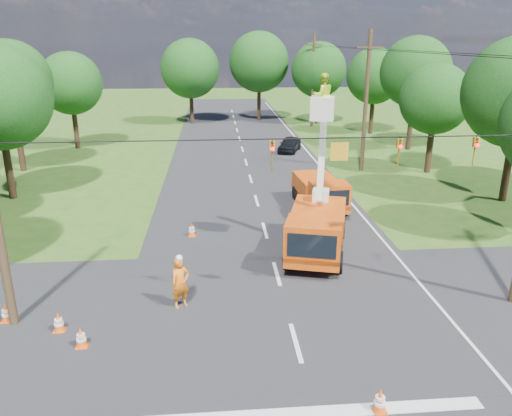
{
  "coord_description": "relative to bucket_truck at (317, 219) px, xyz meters",
  "views": [
    {
      "loc": [
        -2.43,
        -13.68,
        9.31
      ],
      "look_at": [
        -0.78,
        6.08,
        2.6
      ],
      "focal_mm": 35.0,
      "sensor_mm": 36.0,
      "label": 1
    }
  ],
  "objects": [
    {
      "name": "tree_far_b",
      "position": [
        0.95,
        39.99,
        5.1
      ],
      "size": [
        7.0,
        7.0,
        10.32
      ],
      "color": "#382616",
      "rests_on": "ground"
    },
    {
      "name": "tree_left_f",
      "position": [
        -16.85,
        24.99,
        3.98
      ],
      "size": [
        5.4,
        5.4,
        8.4
      ],
      "color": "#382616",
      "rests_on": "ground"
    },
    {
      "name": "pole_right_mid",
      "position": [
        6.45,
        14.99,
        3.4
      ],
      "size": [
        1.8,
        0.3,
        10.0
      ],
      "color": "#4C3823",
      "rests_on": "ground"
    },
    {
      "name": "tree_right_c",
      "position": [
        11.15,
        13.99,
        3.61
      ],
      "size": [
        5.0,
        5.0,
        7.83
      ],
      "color": "#382616",
      "rests_on": "ground"
    },
    {
      "name": "pole_right_far",
      "position": [
        6.45,
        34.99,
        3.4
      ],
      "size": [
        1.8,
        0.3,
        10.0
      ],
      "color": "#4C3823",
      "rests_on": "ground"
    },
    {
      "name": "ground",
      "position": [
        -2.05,
        12.99,
        -1.7
      ],
      "size": [
        140.0,
        140.0,
        0.0
      ],
      "primitive_type": "plane",
      "color": "#2A5419",
      "rests_on": "ground"
    },
    {
      "name": "bucket_truck",
      "position": [
        0.0,
        0.0,
        0.0
      ],
      "size": [
        3.84,
        6.55,
        7.99
      ],
      "rotation": [
        0.0,
        0.0,
        -0.27
      ],
      "color": "#D3590E",
      "rests_on": "ground"
    },
    {
      "name": "ground_worker",
      "position": [
        -5.86,
        -4.33,
        -0.74
      ],
      "size": [
        0.84,
        0.75,
        1.93
      ],
      "primitive_type": "imported",
      "rotation": [
        0.0,
        0.0,
        0.53
      ],
      "color": "orange",
      "rests_on": "ground"
    },
    {
      "name": "stop_bar",
      "position": [
        -2.05,
        -10.21,
        -1.7
      ],
      "size": [
        9.0,
        0.45,
        0.02
      ],
      "primitive_type": "cube",
      "color": "silver",
      "rests_on": "ground"
    },
    {
      "name": "traffic_cone_6",
      "position": [
        -11.83,
        -4.87,
        -1.35
      ],
      "size": [
        0.38,
        0.38,
        0.71
      ],
      "color": "#F3540C",
      "rests_on": "ground"
    },
    {
      "name": "tree_far_c",
      "position": [
        7.45,
        36.99,
        4.36
      ],
      "size": [
        6.2,
        6.2,
        9.18
      ],
      "color": "#382616",
      "rests_on": "ground"
    },
    {
      "name": "distant_car",
      "position": [
        2.02,
        21.89,
        -1.06
      ],
      "size": [
        2.77,
        4.07,
        1.29
      ],
      "primitive_type": "imported",
      "rotation": [
        0.0,
        0.0,
        -0.37
      ],
      "color": "black",
      "rests_on": "ground"
    },
    {
      "name": "traffic_cone_7",
      "position": [
        0.97,
        9.61,
        -1.35
      ],
      "size": [
        0.38,
        0.38,
        0.71
      ],
      "color": "#F3540C",
      "rests_on": "ground"
    },
    {
      "name": "traffic_cone_5",
      "position": [
        -9.85,
        -5.64,
        -1.35
      ],
      "size": [
        0.38,
        0.38,
        0.71
      ],
      "color": "#F3540C",
      "rests_on": "ground"
    },
    {
      "name": "signal_span",
      "position": [
        0.18,
        -5.01,
        4.17
      ],
      "size": [
        18.0,
        0.29,
        1.07
      ],
      "color": "black",
      "rests_on": "ground"
    },
    {
      "name": "tree_right_d",
      "position": [
        12.75,
        21.99,
        4.97
      ],
      "size": [
        6.0,
        6.0,
        9.7
      ],
      "color": "#382616",
      "rests_on": "ground"
    },
    {
      "name": "tree_right_e",
      "position": [
        11.75,
        29.99,
        4.11
      ],
      "size": [
        5.6,
        5.6,
        8.63
      ],
      "color": "#382616",
      "rests_on": "ground"
    },
    {
      "name": "tree_far_a",
      "position": [
        -7.05,
        37.99,
        4.48
      ],
      "size": [
        6.6,
        6.6,
        9.5
      ],
      "color": "#382616",
      "rests_on": "ground"
    },
    {
      "name": "second_truck",
      "position": [
        1.47,
        6.31,
        -0.65
      ],
      "size": [
        2.5,
        5.55,
        2.02
      ],
      "rotation": [
        0.0,
        0.0,
        0.08
      ],
      "color": "#D3590E",
      "rests_on": "ground"
    },
    {
      "name": "edge_line",
      "position": [
        3.55,
        12.99,
        -1.7
      ],
      "size": [
        0.12,
        90.0,
        0.02
      ],
      "primitive_type": "cube",
      "color": "silver",
      "rests_on": "ground"
    },
    {
      "name": "traffic_cone_1",
      "position": [
        -0.36,
        -10.27,
        -1.35
      ],
      "size": [
        0.38,
        0.38,
        0.71
      ],
      "color": "#F3540C",
      "rests_on": "ground"
    },
    {
      "name": "traffic_cone_4",
      "position": [
        -8.88,
        -6.63,
        -1.35
      ],
      "size": [
        0.38,
        0.38,
        0.71
      ],
      "color": "#F3540C",
      "rests_on": "ground"
    },
    {
      "name": "road_cross",
      "position": [
        -2.05,
        -5.01,
        -1.7
      ],
      "size": [
        56.0,
        10.0,
        0.07
      ],
      "primitive_type": "cube",
      "color": "black",
      "rests_on": "ground"
    },
    {
      "name": "tree_left_e",
      "position": [
        -18.85,
        16.99,
        4.79
      ],
      "size": [
        5.8,
        5.8,
        9.41
      ],
      "color": "#382616",
      "rests_on": "ground"
    },
    {
      "name": "traffic_cone_2",
      "position": [
        -1.16,
        1.01,
        -1.35
      ],
      "size": [
        0.38,
        0.38,
        0.71
      ],
      "color": "#F3540C",
      "rests_on": "ground"
    },
    {
      "name": "traffic_cone_3",
      "position": [
        -0.24,
        4.01,
        -1.35
      ],
      "size": [
        0.38,
        0.38,
        0.71
      ],
      "color": "#F3540C",
      "rests_on": "ground"
    },
    {
      "name": "traffic_cone_8",
      "position": [
        -5.74,
        2.6,
        -1.35
      ],
      "size": [
        0.38,
        0.38,
        0.71
      ],
      "color": "#F3540C",
      "rests_on": "ground"
    },
    {
      "name": "road_main",
      "position": [
        -2.05,
        12.99,
        -1.7
      ],
      "size": [
        12.0,
        100.0,
        0.06
      ],
      "primitive_type": "cube",
      "color": "black",
      "rests_on": "ground"
    }
  ]
}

